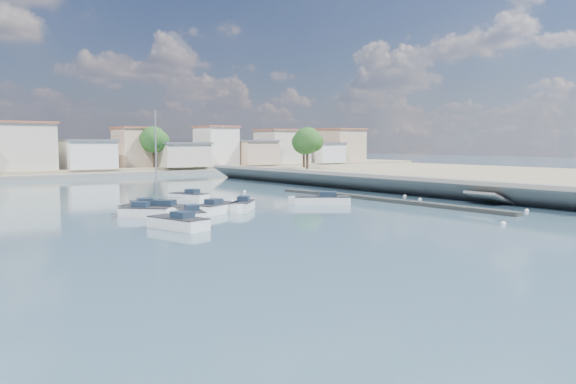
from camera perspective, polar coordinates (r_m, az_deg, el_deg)
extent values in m
plane|color=#2D485A|center=(77.62, -8.95, 0.44)|extent=(400.00, 400.00, 0.00)
cube|color=slate|center=(68.67, 15.97, 0.48)|extent=(5.00, 90.00, 1.80)
cube|color=slate|center=(65.28, 13.65, 0.30)|extent=(4.17, 90.00, 2.86)
cube|color=gray|center=(87.60, 24.95, 1.11)|extent=(40.00, 90.00, 1.70)
cube|color=slate|center=(59.88, 20.18, -0.76)|extent=(5.31, 3.50, 1.94)
cube|color=black|center=(58.00, 11.40, -0.95)|extent=(1.00, 26.00, 0.35)
cube|color=black|center=(67.79, 2.28, -0.03)|extent=(2.00, 8.05, 0.30)
cube|color=gray|center=(125.88, -20.05, 2.25)|extent=(160.00, 40.00, 1.40)
cube|color=slate|center=(105.97, -16.78, 1.71)|extent=(160.00, 2.50, 0.80)
cube|color=beige|center=(107.58, -25.50, 4.15)|extent=(10.00, 9.00, 8.00)
cube|color=#99513D|center=(107.63, -25.59, 6.37)|extent=(10.60, 9.54, 0.35)
cube|color=white|center=(109.31, -19.70, 3.56)|extent=(8.50, 8.50, 5.00)
cube|color=#595960|center=(109.29, -19.74, 4.96)|extent=(9.01, 9.01, 0.35)
cube|color=#CCAC8C|center=(115.42, -15.39, 4.36)|extent=(6.50, 7.50, 7.50)
cube|color=#99513D|center=(115.45, -15.44, 6.30)|extent=(6.89, 7.95, 0.35)
cube|color=beige|center=(114.97, -10.92, 3.70)|extent=(9.50, 9.00, 4.50)
cube|color=#595960|center=(114.94, -10.94, 4.90)|extent=(10.07, 9.54, 0.35)
cube|color=white|center=(122.23, -7.31, 4.64)|extent=(7.00, 8.00, 8.00)
cube|color=#99513D|center=(122.28, -7.33, 6.59)|extent=(7.42, 8.48, 0.35)
cube|color=#CCAC8C|center=(124.68, -3.64, 3.99)|extent=(8.00, 9.00, 5.00)
cube|color=#595960|center=(124.67, -3.65, 5.21)|extent=(8.48, 9.54, 0.35)
cube|color=beige|center=(130.60, -0.56, 4.59)|extent=(10.50, 8.50, 7.50)
cube|color=#99513D|center=(130.63, -0.56, 6.31)|extent=(11.13, 9.01, 0.35)
cube|color=white|center=(135.86, 3.70, 3.96)|extent=(7.50, 7.50, 4.50)
cube|color=#595960|center=(135.84, 3.71, 4.99)|extent=(7.95, 7.95, 0.35)
cube|color=#CCAC8C|center=(143.36, 5.37, 4.70)|extent=(9.00, 9.50, 8.00)
cube|color=#99513D|center=(143.41, 5.38, 6.37)|extent=(9.54, 10.07, 0.35)
cylinder|color=#38281E|center=(109.22, -24.01, 2.88)|extent=(0.44, 0.44, 2.93)
sphere|color=#204B19|center=(109.18, -24.06, 4.39)|extent=(4.16, 4.16, 4.16)
sphere|color=#204B19|center=(108.85, -23.60, 4.31)|extent=(3.12, 3.12, 3.12)
sphere|color=#204B19|center=(109.42, -24.44, 4.45)|extent=(2.86, 2.86, 2.86)
cylinder|color=#38281E|center=(111.58, -13.47, 3.38)|extent=(0.44, 0.44, 3.60)
sphere|color=#204B19|center=(111.54, -13.51, 5.21)|extent=(5.12, 5.12, 5.12)
sphere|color=#204B19|center=(111.34, -12.92, 5.10)|extent=(3.84, 3.84, 3.84)
sphere|color=#204B19|center=(111.68, -13.99, 5.28)|extent=(3.52, 3.52, 3.52)
cylinder|color=#38281E|center=(121.40, -7.07, 3.49)|extent=(0.44, 0.44, 3.15)
sphere|color=#204B19|center=(121.36, -7.08, 4.96)|extent=(4.48, 4.48, 4.48)
sphere|color=#204B19|center=(121.29, -6.61, 4.87)|extent=(3.36, 3.36, 3.36)
sphere|color=#204B19|center=(121.38, -7.47, 5.03)|extent=(3.08, 3.08, 3.08)
cylinder|color=#38281E|center=(129.24, -0.66, 3.52)|extent=(0.44, 0.44, 2.70)
sphere|color=#204B19|center=(129.20, -0.66, 4.70)|extent=(3.84, 3.84, 3.84)
sphere|color=#204B19|center=(129.24, -0.27, 4.62)|extent=(2.88, 2.88, 2.88)
sphere|color=#204B19|center=(129.14, -0.97, 4.76)|extent=(2.64, 2.64, 2.64)
cylinder|color=#38281E|center=(92.87, 1.97, 3.32)|extent=(0.44, 0.44, 3.15)
sphere|color=#204B19|center=(92.83, 1.98, 5.25)|extent=(4.48, 4.48, 4.48)
sphere|color=#204B19|center=(92.92, 2.60, 5.11)|extent=(3.36, 3.36, 3.36)
sphere|color=#204B19|center=(92.73, 1.48, 5.33)|extent=(3.08, 3.08, 3.08)
cylinder|color=#38281E|center=(100.06, 1.62, 3.38)|extent=(0.44, 0.44, 2.93)
sphere|color=#204B19|center=(100.02, 1.62, 5.04)|extent=(4.16, 4.16, 4.16)
sphere|color=#204B19|center=(100.10, 2.16, 4.92)|extent=(3.12, 3.12, 3.12)
sphere|color=#204B19|center=(99.92, 1.19, 5.11)|extent=(2.86, 2.86, 2.86)
cube|color=white|center=(40.69, -11.10, -3.27)|extent=(2.98, 5.02, 1.00)
cube|color=white|center=(42.24, -12.88, -3.00)|extent=(1.78, 1.78, 1.00)
cube|color=#262628|center=(40.63, -11.11, -2.57)|extent=(3.02, 5.03, 0.08)
cube|color=#1B293A|center=(40.24, -10.68, -2.29)|extent=(1.47, 1.66, 0.48)
cube|color=white|center=(44.87, -9.84, -2.48)|extent=(2.54, 4.19, 1.00)
cube|color=white|center=(46.50, -10.27, -2.23)|extent=(1.53, 1.53, 1.00)
cube|color=#262628|center=(44.81, -9.85, -1.85)|extent=(2.57, 4.20, 0.08)
cube|color=#1B293A|center=(44.40, -9.75, -1.60)|extent=(1.25, 1.39, 0.48)
cube|color=white|center=(55.82, 3.51, -0.96)|extent=(5.58, 4.98, 1.00)
cube|color=white|center=(55.77, 1.09, -0.96)|extent=(1.64, 1.64, 1.00)
cube|color=#262628|center=(55.77, 3.51, -0.45)|extent=(5.60, 5.02, 0.08)
cube|color=#1B293A|center=(55.77, 4.07, -0.20)|extent=(2.08, 2.02, 0.48)
cube|color=white|center=(50.84, -4.62, -1.55)|extent=(3.75, 3.82, 1.00)
cube|color=white|center=(49.27, -5.00, -1.76)|extent=(1.13, 1.13, 1.00)
cube|color=#262628|center=(50.79, -4.63, -0.99)|extent=(3.77, 3.84, 0.08)
cube|color=#1B293A|center=(51.13, -4.54, -0.68)|extent=(1.48, 1.49, 0.48)
cube|color=white|center=(51.12, -14.36, -1.66)|extent=(3.61, 5.88, 1.00)
cube|color=white|center=(53.45, -14.63, -1.38)|extent=(2.09, 2.09, 1.00)
cube|color=#262628|center=(51.07, -14.37, -1.10)|extent=(3.65, 5.89, 0.08)
cube|color=#1B293A|center=(50.50, -14.31, -0.89)|extent=(1.75, 1.96, 0.48)
cube|color=white|center=(59.94, -9.98, -0.62)|extent=(3.10, 4.54, 1.00)
cube|color=white|center=(61.15, -11.24, -0.53)|extent=(1.57, 1.57, 1.00)
cube|color=#262628|center=(59.89, -9.99, -0.14)|extent=(3.14, 4.55, 0.08)
cube|color=#1B293A|center=(59.59, -9.69, 0.07)|extent=(1.43, 1.56, 0.48)
cube|color=white|center=(47.61, -14.24, -2.13)|extent=(3.98, 4.08, 1.00)
cube|color=white|center=(46.92, -12.25, -2.20)|extent=(1.13, 1.13, 1.00)
cube|color=#262628|center=(47.56, -14.26, -1.54)|extent=(4.01, 4.10, 0.08)
cube|color=#1B293A|center=(47.70, -14.72, -1.24)|extent=(1.56, 1.57, 0.48)
cube|color=white|center=(49.26, -7.24, -1.79)|extent=(4.82, 3.47, 1.00)
cube|color=white|center=(50.82, -5.96, -1.56)|extent=(1.60, 1.60, 1.00)
cube|color=#262628|center=(49.20, -7.24, -1.21)|extent=(4.84, 3.50, 0.08)
cube|color=#1B293A|center=(48.81, -7.55, -0.98)|extent=(1.68, 1.55, 0.48)
cube|color=white|center=(49.00, -13.17, -1.91)|extent=(5.62, 6.01, 1.00)
cube|color=white|center=(50.22, -15.97, -1.81)|extent=(1.55, 1.55, 1.00)
cube|color=#262628|center=(48.95, -13.18, -1.33)|extent=(5.65, 6.04, 0.08)
cube|color=#1B293A|center=(48.66, -12.53, -1.07)|extent=(2.18, 2.24, 0.48)
cylinder|color=silver|center=(48.68, -13.27, 3.35)|extent=(0.12, 0.12, 8.00)
cylinder|color=silver|center=(48.38, -11.91, -0.55)|extent=(1.64, 1.86, 0.08)
sphere|color=white|center=(54.29, 23.10, -1.79)|extent=(0.40, 0.40, 0.40)
sphere|color=white|center=(61.54, 13.27, -0.76)|extent=(0.40, 0.40, 0.40)
sphere|color=white|center=(45.05, 21.03, -3.03)|extent=(0.40, 0.40, 0.40)
sphere|color=white|center=(65.15, 11.78, -0.42)|extent=(0.40, 0.40, 0.40)
sphere|color=white|center=(58.59, -5.71, -0.94)|extent=(0.40, 0.40, 0.40)
sphere|color=white|center=(69.57, -4.43, 0.01)|extent=(0.40, 0.40, 0.40)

